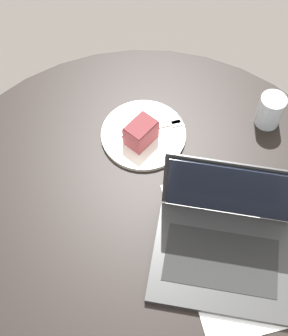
# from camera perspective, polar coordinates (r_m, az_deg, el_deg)

# --- Properties ---
(ground_plane) EXTENTS (12.00, 12.00, 0.00)m
(ground_plane) POSITION_cam_1_polar(r_m,az_deg,el_deg) (1.85, 0.05, -16.11)
(ground_plane) COLOR #4C4742
(dining_table) EXTENTS (1.15, 1.15, 0.74)m
(dining_table) POSITION_cam_1_polar(r_m,az_deg,el_deg) (1.26, 0.07, -8.76)
(dining_table) COLOR black
(dining_table) RESTS_ON ground_plane
(paper_document) EXTENTS (0.44, 0.28, 0.00)m
(paper_document) POSITION_cam_1_polar(r_m,az_deg,el_deg) (1.13, 9.98, -9.74)
(paper_document) COLOR white
(paper_document) RESTS_ON dining_table
(plate) EXTENTS (0.23, 0.23, 0.01)m
(plate) POSITION_cam_1_polar(r_m,az_deg,el_deg) (1.27, -0.07, 4.10)
(plate) COLOR silver
(plate) RESTS_ON dining_table
(cake_slice) EXTENTS (0.10, 0.10, 0.07)m
(cake_slice) POSITION_cam_1_polar(r_m,az_deg,el_deg) (1.22, -0.38, 4.36)
(cake_slice) COLOR #B74C51
(cake_slice) RESTS_ON plate
(fork) EXTENTS (0.05, 0.17, 0.00)m
(fork) POSITION_cam_1_polar(r_m,az_deg,el_deg) (1.27, 1.65, 5.07)
(fork) COLOR silver
(fork) RESTS_ON plate
(water_glass) EXTENTS (0.07, 0.07, 0.10)m
(water_glass) POSITION_cam_1_polar(r_m,az_deg,el_deg) (1.31, 15.12, 6.78)
(water_glass) COLOR silver
(water_glass) RESTS_ON dining_table
(laptop) EXTENTS (0.32, 0.36, 0.23)m
(laptop) POSITION_cam_1_polar(r_m,az_deg,el_deg) (1.10, 9.69, -9.03)
(laptop) COLOR #2D2D2D
(laptop) RESTS_ON dining_table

